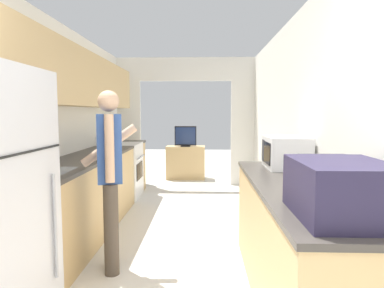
{
  "coord_description": "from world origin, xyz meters",
  "views": [
    {
      "loc": [
        0.36,
        -1.12,
        1.44
      ],
      "look_at": [
        0.2,
        3.38,
        1.02
      ],
      "focal_mm": 32.0,
      "sensor_mm": 36.0,
      "label": 1
    }
  ],
  "objects": [
    {
      "name": "television",
      "position": [
        -0.03,
        6.2,
        0.92
      ],
      "size": [
        0.47,
        0.16,
        0.44
      ],
      "color": "black",
      "rests_on": "tv_cabinet"
    },
    {
      "name": "counter_right",
      "position": [
        1.04,
        1.38,
        0.46
      ],
      "size": [
        0.62,
        2.31,
        0.92
      ],
      "color": "tan",
      "rests_on": "ground_plane"
    },
    {
      "name": "person",
      "position": [
        -0.48,
        1.88,
        0.88
      ],
      "size": [
        0.52,
        0.44,
        1.63
      ],
      "rotation": [
        0.0,
        0.0,
        1.85
      ],
      "color": "#4C4238",
      "rests_on": "ground_plane"
    },
    {
      "name": "counter_left",
      "position": [
        -1.04,
        2.91,
        0.46
      ],
      "size": [
        0.62,
        4.14,
        0.92
      ],
      "color": "tan",
      "rests_on": "ground_plane"
    },
    {
      "name": "wall_left",
      "position": [
        -1.29,
        2.63,
        1.5
      ],
      "size": [
        0.38,
        7.99,
        2.5
      ],
      "color": "silver",
      "rests_on": "ground_plane"
    },
    {
      "name": "wall_far_with_doorway",
      "position": [
        0.0,
        5.62,
        1.45
      ],
      "size": [
        3.09,
        0.06,
        2.5
      ],
      "color": "silver",
      "rests_on": "ground_plane"
    },
    {
      "name": "microwave",
      "position": [
        1.14,
        2.1,
        1.07
      ],
      "size": [
        0.38,
        0.49,
        0.3
      ],
      "color": "white",
      "rests_on": "counter_right"
    },
    {
      "name": "suitcase",
      "position": [
        1.04,
        0.59,
        1.06
      ],
      "size": [
        0.44,
        0.6,
        0.28
      ],
      "color": "#231E38",
      "rests_on": "counter_right"
    },
    {
      "name": "range_oven",
      "position": [
        -1.04,
        4.55,
        0.46
      ],
      "size": [
        0.66,
        0.75,
        1.06
      ],
      "color": "white",
      "rests_on": "ground_plane"
    },
    {
      "name": "wall_right",
      "position": [
        1.37,
        2.2,
        1.25
      ],
      "size": [
        0.06,
        7.99,
        2.5
      ],
      "color": "silver",
      "rests_on": "ground_plane"
    },
    {
      "name": "tv_cabinet",
      "position": [
        -0.03,
        6.24,
        0.35
      ],
      "size": [
        0.83,
        0.42,
        0.71
      ],
      "color": "tan",
      "rests_on": "ground_plane"
    }
  ]
}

